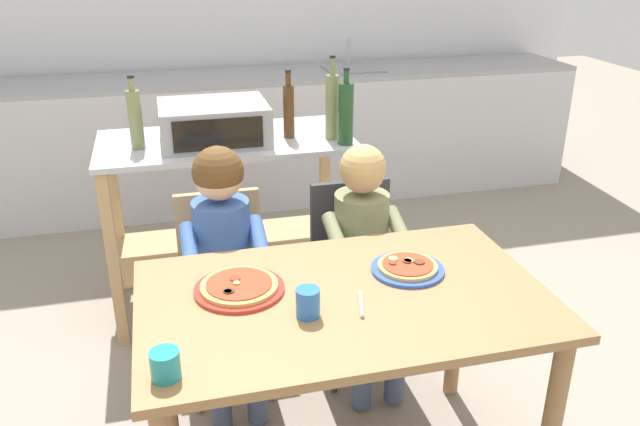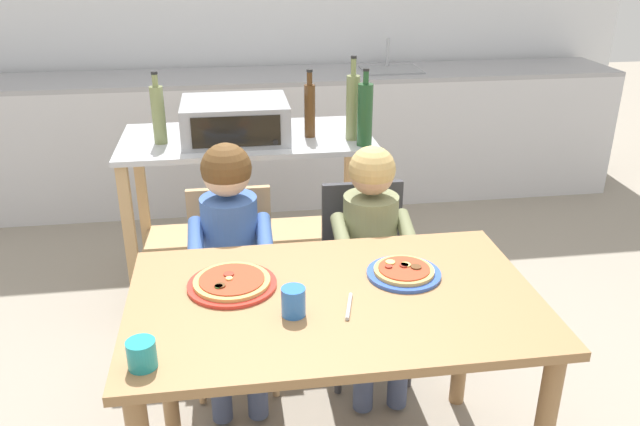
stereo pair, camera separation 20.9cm
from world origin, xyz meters
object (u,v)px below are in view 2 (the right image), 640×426
Objects in this scene: serving_spoon at (349,306)px; toaster_oven at (235,120)px; bottle_slim_sauce at (353,106)px; child_in_olive_shirt at (373,243)px; drinking_cup_blue at (293,302)px; dining_chair_left at (233,273)px; pizza_plate_blue_rimmed at (404,272)px; bottle_clear_vinegar at (310,109)px; bottle_squat_spirits at (365,114)px; pizza_plate_red_rimmed at (232,283)px; drinking_cup_teal at (142,354)px; dining_chair_right at (366,266)px; bottle_dark_olive_oil at (158,114)px; child_in_blue_striped_shirt at (231,244)px; kitchen_island_cart at (249,192)px; dining_table at (334,326)px.

toaster_oven is at bearing 102.31° from serving_spoon.
bottle_slim_sauce reaches higher than child_in_olive_shirt.
bottle_slim_sauce is 1.35m from drinking_cup_blue.
child_in_olive_shirt is at bearing -14.22° from dining_chair_left.
child_in_olive_shirt reaches higher than dining_chair_left.
bottle_clear_vinegar is at bearing 97.73° from pizza_plate_blue_rimmed.
drinking_cup_blue is (0.12, -1.35, -0.18)m from toaster_oven.
child_in_olive_shirt is at bearing -55.28° from toaster_oven.
bottle_slim_sauce is at bearing 110.67° from bottle_squat_spirits.
pizza_plate_red_rimmed is at bearing 179.08° from pizza_plate_blue_rimmed.
drinking_cup_blue is 0.45m from drinking_cup_teal.
serving_spoon is at bearing 4.09° from drinking_cup_blue.
toaster_oven is 0.60× the size of dining_chair_right.
dining_chair_left is at bearing 76.04° from drinking_cup_teal.
drinking_cup_blue reaches higher than dining_chair_right.
bottle_dark_olive_oil is 0.32× the size of child_in_blue_striped_shirt.
bottle_dark_olive_oil reaches higher than kitchen_island_cart.
dining_table is (-0.09, -1.25, -0.38)m from bottle_clear_vinegar.
dining_chair_right reaches higher than dining_table.
bottle_squat_spirits is 1.02m from pizza_plate_blue_rimmed.
pizza_plate_red_rimmed is (-0.56, -0.55, 0.28)m from dining_chair_right.
bottle_clear_vinegar is 1.19m from pizza_plate_blue_rimmed.
bottle_squat_spirits is 1.44× the size of pizza_plate_blue_rimmed.
dining_chair_right is 0.81m from serving_spoon.
bottle_slim_sauce reaches higher than bottle_squat_spirits.
dining_chair_right is at bearing -93.85° from bottle_slim_sauce.
child_in_olive_shirt is (0.56, -0.02, -0.03)m from child_in_blue_striped_shirt.
serving_spoon is (0.58, 0.20, -0.03)m from drinking_cup_teal.
kitchen_island_cart is 0.38m from toaster_oven.
serving_spoon is (0.64, -1.32, -0.27)m from bottle_dark_olive_oil.
drinking_cup_blue is at bearing -86.96° from kitchen_island_cart.
child_in_blue_striped_shirt is at bearing -97.84° from kitchen_island_cart.
bottle_squat_spirits reaches higher than kitchen_island_cart.
serving_spoon is (0.03, -0.08, 0.12)m from dining_table.
pizza_plate_red_rimmed is at bearing -135.36° from dining_chair_right.
bottle_dark_olive_oil is 0.41× the size of dining_chair_left.
dining_table is 0.72m from dining_chair_right.
dining_chair_right is 0.89m from drinking_cup_blue.
child_in_olive_shirt is (-0.00, -0.12, 0.17)m from dining_chair_right.
serving_spoon is (-0.06, -1.32, -0.27)m from bottle_clear_vinegar.
bottle_dark_olive_oil is 0.85× the size of bottle_slim_sauce.
dining_chair_left is 1.02m from drinking_cup_teal.
bottle_slim_sauce reaches higher than drinking_cup_blue.
dining_chair_left is 2.86× the size of pizza_plate_red_rimmed.
child_in_blue_striped_shirt is (0.29, -0.69, -0.35)m from bottle_dark_olive_oil.
dining_chair_left and dining_chair_right have the same top height.
bottle_clear_vinegar is 4.16× the size of drinking_cup_teal.
child_in_blue_striped_shirt reaches higher than pizza_plate_red_rimmed.
toaster_oven is 2.01× the size of pizza_plate_blue_rimmed.
drinking_cup_blue is at bearing -147.10° from dining_table.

